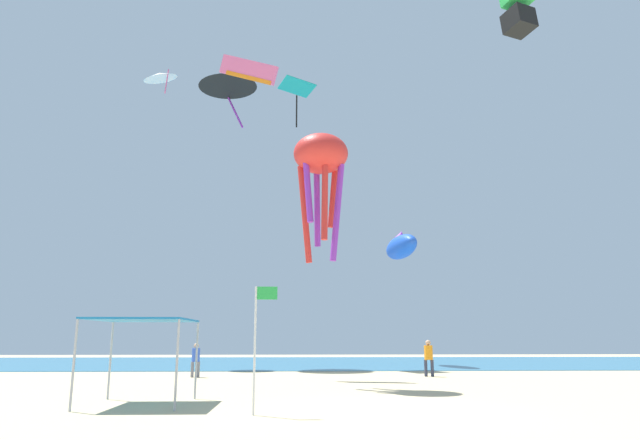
# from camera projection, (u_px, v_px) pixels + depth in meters

# --- Properties ---
(ground) EXTENTS (110.00, 110.00, 0.10)m
(ground) POSITION_uv_depth(u_px,v_px,m) (384.00, 413.00, 15.36)
(ground) COLOR #D1BA8C
(ocean_strip) EXTENTS (110.00, 25.87, 0.03)m
(ocean_strip) POSITION_uv_depth(u_px,v_px,m) (325.00, 362.00, 46.74)
(ocean_strip) COLOR teal
(ocean_strip) RESTS_ON ground
(canopy_tent) EXTENTS (2.91, 3.22, 2.56)m
(canopy_tent) POSITION_uv_depth(u_px,v_px,m) (143.00, 323.00, 17.39)
(canopy_tent) COLOR #B2B2B7
(canopy_tent) RESTS_ON ground
(person_near_tent) EXTENTS (0.46, 0.41, 1.72)m
(person_near_tent) POSITION_uv_depth(u_px,v_px,m) (196.00, 357.00, 29.03)
(person_near_tent) COLOR slate
(person_near_tent) RESTS_ON ground
(person_leftmost) EXTENTS (0.50, 0.45, 1.88)m
(person_leftmost) POSITION_uv_depth(u_px,v_px,m) (429.00, 355.00, 29.63)
(person_leftmost) COLOR #33384C
(person_leftmost) RESTS_ON ground
(banner_flag) EXTENTS (0.61, 0.06, 3.35)m
(banner_flag) POSITION_uv_depth(u_px,v_px,m) (258.00, 336.00, 15.00)
(banner_flag) COLOR silver
(banner_flag) RESTS_ON ground
(kite_delta_white) EXTENTS (3.74, 3.74, 2.51)m
(kite_delta_white) POSITION_uv_depth(u_px,v_px,m) (160.00, 76.00, 44.27)
(kite_delta_white) COLOR white
(kite_box_green) EXTENTS (1.25, 1.30, 2.06)m
(kite_box_green) POSITION_uv_depth(u_px,v_px,m) (518.00, 8.00, 21.29)
(kite_box_green) COLOR green
(kite_octopus_red) EXTENTS (3.44, 3.44, 5.77)m
(kite_octopus_red) POSITION_uv_depth(u_px,v_px,m) (321.00, 160.00, 24.98)
(kite_octopus_red) COLOR red
(kite_inflatable_blue) EXTENTS (2.66, 6.11, 2.38)m
(kite_inflatable_blue) POSITION_uv_depth(u_px,v_px,m) (401.00, 247.00, 42.85)
(kite_inflatable_blue) COLOR blue
(kite_diamond_teal) EXTENTS (3.07, 3.08, 3.54)m
(kite_diamond_teal) POSITION_uv_depth(u_px,v_px,m) (297.00, 89.00, 43.07)
(kite_diamond_teal) COLOR teal
(kite_parafoil_pink) EXTENTS (3.69, 1.55, 2.34)m
(kite_parafoil_pink) POSITION_uv_depth(u_px,v_px,m) (249.00, 70.00, 33.70)
(kite_parafoil_pink) COLOR pink
(kite_delta_black) EXTENTS (5.22, 5.19, 3.60)m
(kite_delta_black) POSITION_uv_depth(u_px,v_px,m) (228.00, 82.00, 43.70)
(kite_delta_black) COLOR black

